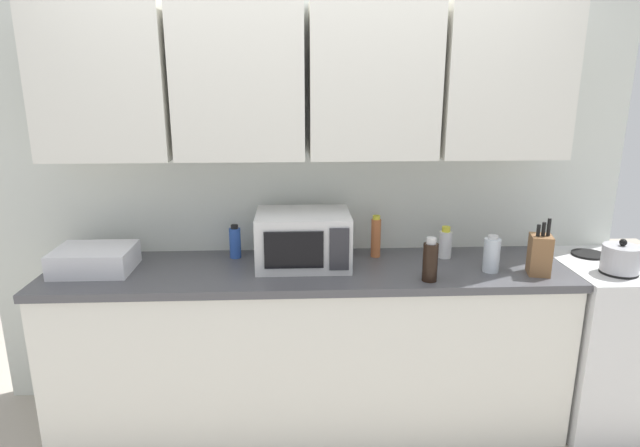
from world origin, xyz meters
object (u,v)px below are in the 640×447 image
(stove_range, at_px, (621,340))
(knife_block, at_px, (540,254))
(bottle_spice_jar, at_px, (376,237))
(dish_rack, at_px, (95,259))
(bottle_blue_cleaner, at_px, (235,242))
(microwave, at_px, (303,239))
(bottle_white_jar, at_px, (445,243))
(bottle_soy_dark, at_px, (430,261))
(kettle, at_px, (621,258))
(bottle_clear_tall, at_px, (492,254))

(stove_range, relative_size, knife_block, 3.17)
(knife_block, height_order, bottle_spice_jar, knife_block)
(stove_range, bearing_deg, dish_rack, 179.59)
(knife_block, bearing_deg, bottle_blue_cleaner, 168.04)
(microwave, relative_size, bottle_white_jar, 2.74)
(bottle_soy_dark, bearing_deg, knife_block, 6.62)
(bottle_white_jar, relative_size, bottle_spice_jar, 0.75)
(kettle, bearing_deg, bottle_white_jar, 160.74)
(bottle_blue_cleaner, bearing_deg, microwave, -19.91)
(knife_block, bearing_deg, bottle_white_jar, 145.60)
(knife_block, relative_size, bottle_clear_tall, 1.52)
(stove_range, distance_m, dish_rack, 2.85)
(bottle_clear_tall, bearing_deg, stove_range, 5.79)
(bottle_clear_tall, bearing_deg, microwave, 171.36)
(stove_range, height_order, bottle_soy_dark, bottle_soy_dark)
(knife_block, xyz_separation_m, bottle_soy_dark, (-0.56, -0.07, -0.00))
(bottle_spice_jar, xyz_separation_m, bottle_soy_dark, (0.21, -0.37, -0.01))
(bottle_white_jar, distance_m, bottle_soy_dark, 0.38)
(dish_rack, relative_size, bottle_spice_jar, 1.64)
(knife_block, relative_size, bottle_white_jar, 1.65)
(kettle, relative_size, dish_rack, 0.47)
(microwave, relative_size, bottle_spice_jar, 2.07)
(microwave, relative_size, bottle_clear_tall, 2.54)
(bottle_white_jar, bearing_deg, microwave, -174.11)
(bottle_white_jar, relative_size, bottle_soy_dark, 0.81)
(stove_range, height_order, microwave, microwave)
(bottle_clear_tall, relative_size, bottle_soy_dark, 0.88)
(bottle_spice_jar, bearing_deg, knife_block, -21.60)
(stove_range, xyz_separation_m, knife_block, (-0.58, -0.13, 0.55))
(knife_block, height_order, bottle_soy_dark, knife_block)
(bottle_spice_jar, bearing_deg, stove_range, -7.40)
(stove_range, xyz_separation_m, bottle_spice_jar, (-1.35, 0.18, 0.56))
(bottle_spice_jar, bearing_deg, bottle_clear_tall, -25.11)
(stove_range, relative_size, bottle_clear_tall, 4.83)
(bottle_soy_dark, bearing_deg, microwave, 156.91)
(dish_rack, distance_m, bottle_soy_dark, 1.67)
(microwave, height_order, bottle_soy_dark, microwave)
(dish_rack, bearing_deg, kettle, -3.48)
(bottle_blue_cleaner, bearing_deg, bottle_clear_tall, -11.91)
(stove_range, distance_m, bottle_soy_dark, 1.28)
(stove_range, xyz_separation_m, bottle_clear_tall, (-0.80, -0.08, 0.54))
(dish_rack, bearing_deg, bottle_soy_dark, -7.39)
(stove_range, height_order, kettle, kettle)
(bottle_soy_dark, bearing_deg, kettle, 3.25)
(kettle, distance_m, bottle_white_jar, 0.85)
(microwave, bearing_deg, stove_range, -2.03)
(bottle_blue_cleaner, distance_m, bottle_soy_dark, 1.05)
(microwave, distance_m, bottle_spice_jar, 0.41)
(dish_rack, bearing_deg, microwave, 2.28)
(stove_range, bearing_deg, knife_block, -167.36)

